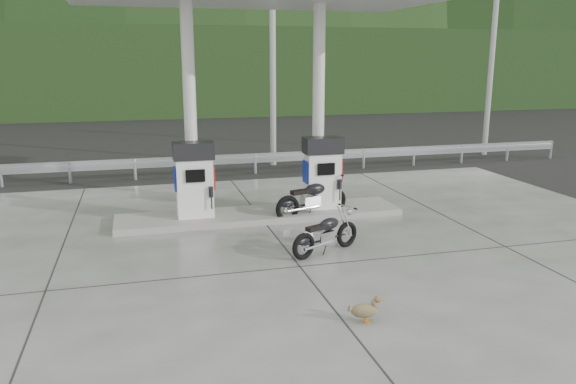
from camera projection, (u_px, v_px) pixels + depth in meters
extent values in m
plane|color=black|center=(286.00, 251.00, 11.59)|extent=(160.00, 160.00, 0.00)
cube|color=slate|center=(286.00, 250.00, 11.59)|extent=(18.00, 14.00, 0.02)
cube|color=gray|center=(261.00, 215.00, 13.92)|extent=(7.00, 1.40, 0.15)
cylinder|color=white|center=(190.00, 110.00, 13.30)|extent=(0.30, 0.30, 5.00)
cylinder|color=white|center=(318.00, 108.00, 14.10)|extent=(0.30, 0.30, 5.00)
cube|color=black|center=(213.00, 158.00, 22.40)|extent=(60.00, 7.00, 0.01)
cylinder|color=#979892|center=(273.00, 55.00, 20.10)|extent=(0.22, 0.22, 8.00)
cylinder|color=#979892|center=(492.00, 55.00, 22.36)|extent=(0.22, 0.22, 8.00)
cube|color=black|center=(177.00, 72.00, 39.10)|extent=(80.00, 6.00, 6.00)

